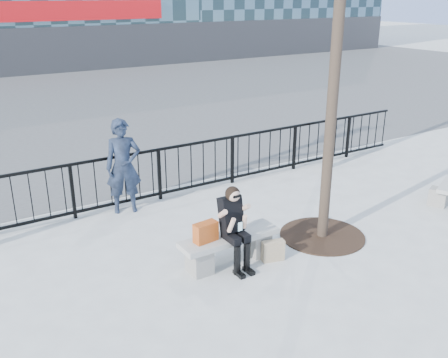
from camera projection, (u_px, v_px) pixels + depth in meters
ground at (229, 262)px, 8.02m from camera, size 120.00×120.00×0.00m
street_surface at (27, 101)px, 19.92m from camera, size 60.00×23.00×0.01m
railing at (150, 176)px, 10.20m from camera, size 14.00×0.06×1.10m
tree_grate at (322, 235)px, 8.88m from camera, size 1.50×1.50×0.02m
bench_main at (229, 246)px, 7.91m from camera, size 1.65×0.46×0.49m
seated_woman at (235, 229)px, 7.66m from camera, size 0.50×0.64×1.34m
handbag at (206, 232)px, 7.60m from camera, size 0.39×0.21×0.31m
shopping_bag at (273, 251)px, 8.02m from camera, size 0.39×0.22×0.34m
standing_man at (123, 166)px, 9.60m from camera, size 0.78×0.62×1.86m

